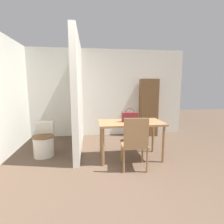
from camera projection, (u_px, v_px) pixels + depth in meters
name	position (u px, v px, depth m)	size (l,w,h in m)	color
ground_plane	(119.00, 210.00, 2.09)	(16.00, 16.00, 0.00)	brown
wall_back	(100.00, 93.00, 5.13)	(5.00, 0.12, 2.50)	silver
partition_wall	(78.00, 95.00, 3.97)	(0.12, 2.09, 2.50)	silver
dining_table	(131.00, 126.00, 3.48)	(1.28, 0.67, 0.76)	#997047
wooden_chair	(135.00, 142.00, 3.02)	(0.50, 0.50, 0.95)	#997047
toilet	(44.00, 142.00, 3.69)	(0.44, 0.58, 0.68)	silver
handbag	(130.00, 117.00, 3.46)	(0.31, 0.10, 0.28)	maroon
wooden_cabinet	(149.00, 108.00, 5.13)	(0.48, 0.37, 1.66)	brown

